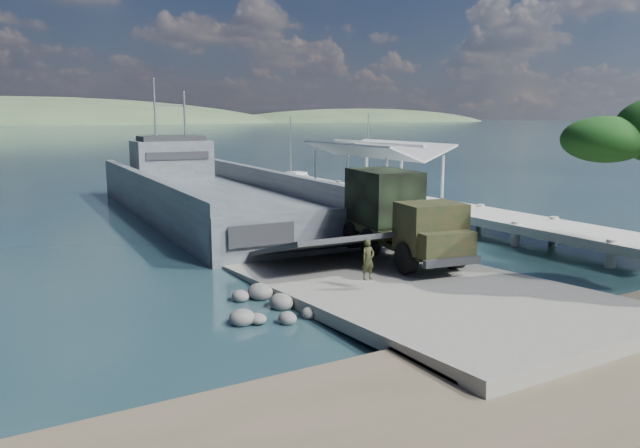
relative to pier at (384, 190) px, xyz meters
The scene contains 10 objects.
ground 22.89m from the pier, 124.71° to the right, with size 1400.00×1400.00×0.00m, color #1B3842.
boat_ramp 23.70m from the pier, 123.33° to the right, with size 10.00×18.00×0.50m, color gray.
shoreline_rocks 26.55m from the pier, 136.42° to the right, with size 3.20×5.60×0.90m, color #60605E, non-canonical shape.
distant_headlands 542.50m from the pier, 86.09° to the left, with size 1000.00×240.00×48.00m, color #3A5535, non-canonical shape.
pier is the anchor object (origin of this frame).
landing_craft 13.43m from the pier, 160.75° to the left, with size 11.69×38.77×11.38m.
military_truck 18.52m from the pier, 124.28° to the right, with size 4.12×9.17×4.11m.
soldier 24.49m from the pier, 127.78° to the right, with size 0.60×0.39×1.64m, color black.
sailboat_near 11.01m from the pier, 61.61° to the left, with size 3.13×6.53×7.65m.
sailboat_far 21.32m from the pier, 81.84° to the left, with size 2.53×6.27×7.43m.
Camera 1 is at (-15.82, -20.30, 7.33)m, focal length 35.00 mm.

